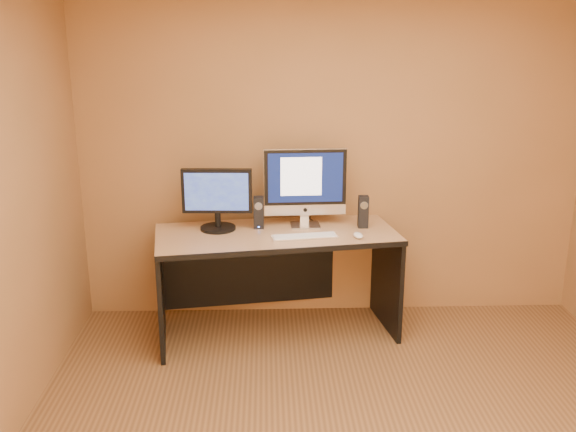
{
  "coord_description": "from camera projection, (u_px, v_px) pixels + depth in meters",
  "views": [
    {
      "loc": [
        -0.53,
        -2.99,
        2.28
      ],
      "look_at": [
        -0.37,
        1.46,
        0.98
      ],
      "focal_mm": 40.0,
      "sensor_mm": 36.0,
      "label": 1
    }
  ],
  "objects": [
    {
      "name": "imac",
      "position": [
        306.0,
        187.0,
        4.85
      ],
      "size": [
        0.64,
        0.26,
        0.61
      ],
      "primitive_type": null,
      "rotation": [
        0.0,
        0.0,
        0.04
      ],
      "color": "#B7B7BB",
      "rests_on": "desk"
    },
    {
      "name": "speaker_left",
      "position": [
        259.0,
        212.0,
        4.85
      ],
      "size": [
        0.08,
        0.08,
        0.24
      ],
      "primitive_type": null,
      "rotation": [
        0.0,
        0.0,
        -0.02
      ],
      "color": "black",
      "rests_on": "desk"
    },
    {
      "name": "speaker_right",
      "position": [
        363.0,
        212.0,
        4.87
      ],
      "size": [
        0.08,
        0.08,
        0.24
      ],
      "primitive_type": null,
      "rotation": [
        0.0,
        0.0,
        -0.03
      ],
      "color": "black",
      "rests_on": "desk"
    },
    {
      "name": "second_monitor",
      "position": [
        217.0,
        200.0,
        4.78
      ],
      "size": [
        0.54,
        0.29,
        0.47
      ],
      "primitive_type": null,
      "rotation": [
        0.0,
        0.0,
        -0.05
      ],
      "color": "black",
      "rests_on": "desk"
    },
    {
      "name": "keyboard",
      "position": [
        305.0,
        236.0,
        4.65
      ],
      "size": [
        0.49,
        0.2,
        0.02
      ],
      "primitive_type": "cube",
      "rotation": [
        0.0,
        0.0,
        0.14
      ],
      "color": "silver",
      "rests_on": "desk"
    },
    {
      "name": "cable_b",
      "position": [
        306.0,
        220.0,
        5.07
      ],
      "size": [
        0.1,
        0.18,
        0.01
      ],
      "primitive_type": "cylinder",
      "rotation": [
        1.57,
        0.0,
        -0.47
      ],
      "color": "black",
      "rests_on": "desk"
    },
    {
      "name": "cable_a",
      "position": [
        313.0,
        221.0,
        5.05
      ],
      "size": [
        0.09,
        0.23,
        0.01
      ],
      "primitive_type": "cylinder",
      "rotation": [
        1.57,
        0.0,
        0.34
      ],
      "color": "black",
      "rests_on": "desk"
    },
    {
      "name": "mouse",
      "position": [
        358.0,
        235.0,
        4.65
      ],
      "size": [
        0.08,
        0.12,
        0.04
      ],
      "primitive_type": "ellipsoid",
      "rotation": [
        0.0,
        0.0,
        0.16
      ],
      "color": "white",
      "rests_on": "desk"
    },
    {
      "name": "desk",
      "position": [
        277.0,
        284.0,
        4.89
      ],
      "size": [
        1.87,
        1.03,
        0.82
      ],
      "primitive_type": null,
      "rotation": [
        0.0,
        0.0,
        0.15
      ],
      "color": "tan",
      "rests_on": "ground"
    },
    {
      "name": "walls",
      "position": [
        374.0,
        236.0,
        3.16
      ],
      "size": [
        4.0,
        4.0,
        2.6
      ],
      "primitive_type": null,
      "color": "#96663C",
      "rests_on": "ground"
    }
  ]
}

